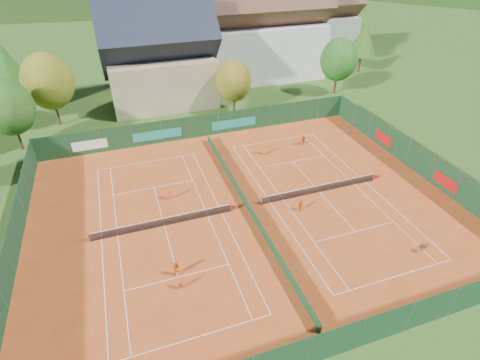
% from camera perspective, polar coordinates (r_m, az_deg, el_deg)
% --- Properties ---
extents(ground, '(600.00, 600.00, 0.00)m').
position_cam_1_polar(ground, '(36.36, 1.04, -4.31)').
color(ground, '#2B5019').
rests_on(ground, ground).
extents(clay_pad, '(40.00, 32.00, 0.01)m').
position_cam_1_polar(clay_pad, '(36.34, 1.04, -4.28)').
color(clay_pad, '#BA481B').
rests_on(clay_pad, ground).
extents(court_markings_left, '(11.03, 23.83, 0.00)m').
position_cam_1_polar(court_markings_left, '(35.00, -11.46, -6.85)').
color(court_markings_left, white).
rests_on(court_markings_left, ground).
extents(court_markings_right, '(11.03, 23.83, 0.00)m').
position_cam_1_polar(court_markings_right, '(39.29, 12.07, -1.81)').
color(court_markings_right, white).
rests_on(court_markings_right, ground).
extents(tennis_net_left, '(13.30, 0.10, 1.02)m').
position_cam_1_polar(tennis_net_left, '(34.69, -11.30, -6.18)').
color(tennis_net_left, '#59595B').
rests_on(tennis_net_left, ground).
extents(tennis_net_right, '(13.30, 0.10, 1.02)m').
position_cam_1_polar(tennis_net_right, '(39.08, 12.36, -1.17)').
color(tennis_net_right, '#59595B').
rests_on(tennis_net_right, ground).
extents(court_divider, '(0.03, 28.80, 1.00)m').
position_cam_1_polar(court_divider, '(36.04, 1.04, -3.66)').
color(court_divider, '#153A1E').
rests_on(court_divider, ground).
extents(fence_north, '(40.00, 0.10, 3.00)m').
position_cam_1_polar(fence_north, '(48.56, -5.99, 8.14)').
color(fence_north, '#14381C').
rests_on(fence_north, ground).
extents(fence_south, '(40.00, 0.04, 3.00)m').
position_cam_1_polar(fence_south, '(25.62, 14.46, -22.81)').
color(fence_south, '#14381D').
rests_on(fence_south, ground).
extents(fence_west, '(0.04, 32.00, 3.00)m').
position_cam_1_polar(fence_west, '(35.46, -31.33, -8.33)').
color(fence_west, '#153A22').
rests_on(fence_west, ground).
extents(fence_east, '(0.09, 32.00, 3.00)m').
position_cam_1_polar(fence_east, '(45.36, 25.54, 2.79)').
color(fence_east, '#14371E').
rests_on(fence_east, ground).
extents(chalet, '(16.20, 12.00, 16.00)m').
position_cam_1_polar(chalet, '(59.32, -12.27, 17.76)').
color(chalet, '#C4B48A').
rests_on(chalet, ground).
extents(hotel_block_a, '(21.60, 11.00, 17.25)m').
position_cam_1_polar(hotel_block_a, '(69.55, 3.52, 21.40)').
color(hotel_block_a, silver).
rests_on(hotel_block_a, ground).
extents(hotel_block_b, '(17.28, 10.00, 15.50)m').
position_cam_1_polar(hotel_block_b, '(82.77, 10.99, 22.40)').
color(hotel_block_b, silver).
rests_on(hotel_block_b, ground).
extents(tree_west_front, '(5.72, 5.72, 8.69)m').
position_cam_1_polar(tree_west_front, '(51.20, -31.88, 9.33)').
color(tree_west_front, '#412A17').
rests_on(tree_west_front, ground).
extents(tree_west_mid, '(6.44, 6.44, 9.78)m').
position_cam_1_polar(tree_west_mid, '(55.81, -27.24, 13.22)').
color(tree_west_mid, '#472B19').
rests_on(tree_west_mid, ground).
extents(tree_west_back, '(5.60, 5.60, 10.00)m').
position_cam_1_polar(tree_west_back, '(64.29, -32.24, 14.82)').
color(tree_west_back, '#4C321B').
rests_on(tree_west_back, ground).
extents(tree_center, '(5.01, 5.01, 7.60)m').
position_cam_1_polar(tree_center, '(54.27, -0.96, 14.87)').
color(tree_center, '#473119').
rests_on(tree_center, ground).
extents(tree_east_front, '(5.72, 5.72, 8.69)m').
position_cam_1_polar(tree_east_front, '(63.40, 14.81, 17.29)').
color(tree_east_front, '#4B2B1B').
rests_on(tree_east_front, ground).
extents(tree_east_mid, '(5.04, 5.04, 9.00)m').
position_cam_1_polar(tree_east_mid, '(75.18, 18.38, 19.80)').
color(tree_east_mid, '#4D331B').
rests_on(tree_east_mid, ground).
extents(tree_east_back, '(7.15, 7.15, 10.86)m').
position_cam_1_polar(tree_east_back, '(77.42, 9.71, 21.84)').
color(tree_east_back, '#462E19').
rests_on(tree_east_back, ground).
extents(mountain_backdrop, '(820.00, 530.00, 242.00)m').
position_cam_1_polar(mountain_backdrop, '(270.28, -11.10, 20.16)').
color(mountain_backdrop, black).
rests_on(mountain_backdrop, ground).
extents(ball_hopper, '(0.34, 0.34, 0.80)m').
position_cam_1_polar(ball_hopper, '(34.95, 25.98, -9.17)').
color(ball_hopper, slate).
rests_on(ball_hopper, ground).
extents(loose_ball_0, '(0.07, 0.07, 0.07)m').
position_cam_1_polar(loose_ball_0, '(29.30, -9.10, -16.73)').
color(loose_ball_0, '#CCD833').
rests_on(loose_ball_0, ground).
extents(loose_ball_1, '(0.07, 0.07, 0.07)m').
position_cam_1_polar(loose_ball_1, '(30.11, 12.66, -15.47)').
color(loose_ball_1, '#CCD833').
rests_on(loose_ball_1, ground).
extents(loose_ball_2, '(0.07, 0.07, 0.07)m').
position_cam_1_polar(loose_ball_2, '(38.70, 3.48, -1.59)').
color(loose_ball_2, '#CCD833').
rests_on(loose_ball_2, ground).
extents(loose_ball_3, '(0.07, 0.07, 0.07)m').
position_cam_1_polar(loose_ball_3, '(43.71, -11.94, 2.24)').
color(loose_ball_3, '#CCD833').
rests_on(loose_ball_3, ground).
extents(loose_ball_4, '(0.07, 0.07, 0.07)m').
position_cam_1_polar(loose_ball_4, '(36.55, 13.55, -5.10)').
color(loose_ball_4, '#CCD833').
rests_on(loose_ball_4, ground).
extents(player_left_near, '(0.51, 0.42, 1.20)m').
position_cam_1_polar(player_left_near, '(29.16, -9.02, -15.32)').
color(player_left_near, orange).
rests_on(player_left_near, ground).
extents(player_left_mid, '(0.90, 0.86, 1.46)m').
position_cam_1_polar(player_left_mid, '(29.95, -9.69, -13.33)').
color(player_left_mid, orange).
rests_on(player_left_mid, ground).
extents(player_left_far, '(0.88, 0.54, 1.31)m').
position_cam_1_polar(player_left_far, '(37.71, -10.75, -2.12)').
color(player_left_far, '#E85114').
rests_on(player_left_far, ground).
extents(player_right_near, '(0.81, 0.59, 1.28)m').
position_cam_1_polar(player_right_near, '(36.05, 9.19, -3.87)').
color(player_right_near, orange).
rests_on(player_right_near, ground).
extents(player_right_far_a, '(0.70, 0.47, 1.40)m').
position_cam_1_polar(player_right_far_a, '(44.72, 3.81, 4.73)').
color(player_right_far_a, orange).
rests_on(player_right_far_a, ground).
extents(player_right_far_b, '(1.25, 0.69, 1.29)m').
position_cam_1_polar(player_right_far_b, '(47.42, 9.61, 6.04)').
color(player_right_far_b, orange).
rests_on(player_right_far_b, ground).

